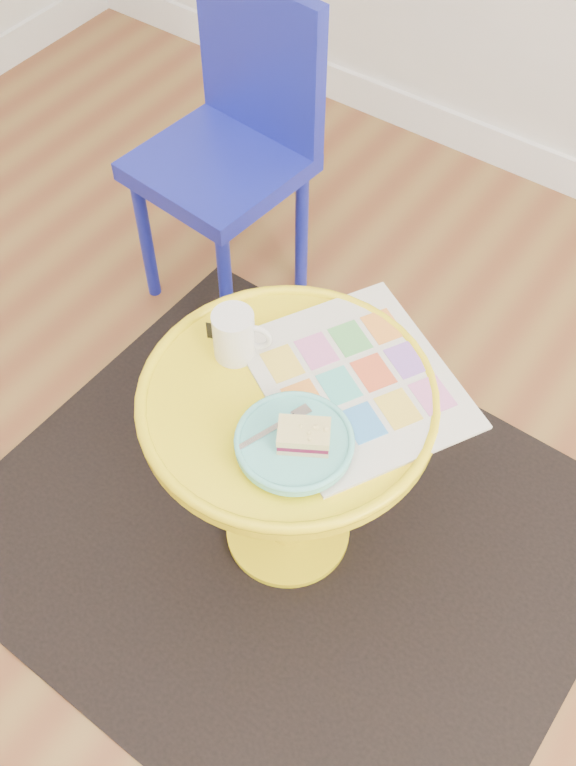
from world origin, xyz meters
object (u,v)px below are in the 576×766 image
Objects in this scene: side_table at (288,442)px; newspaper at (356,380)px; plate at (294,443)px; chair at (235,137)px; mug at (235,334)px.

side_table is 0.19m from newspaper.
side_table is at bearing 130.86° from plate.
plate is (0.63, -0.66, 0.06)m from chair.
chair is at bearing 134.26° from side_table.
chair is 0.70m from mug.
mug is at bearing -132.43° from newspaper.
side_table is 0.66× the size of chair.
mug is (-0.21, -0.07, 0.05)m from newspaper.
side_table is at bearing -99.61° from newspaper.
mug reaches higher than side_table.
newspaper is at bearing 51.26° from side_table.
chair is 4.06× the size of plate.
newspaper is (0.64, -0.48, 0.05)m from chair.
chair reaches higher than side_table.
chair reaches higher than mug.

